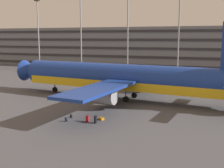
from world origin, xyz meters
TOP-DOWN VIEW (x-y plane):
  - ground_plane at (0.00, 0.00)m, footprint 600.00×600.00m
  - terminal_structure at (0.00, 49.25)m, footprint 121.31×18.36m
  - airliner at (2.97, -0.42)m, footprint 40.56×32.79m
  - light_mast_far_left at (-35.24, 32.94)m, footprint 1.80×0.50m
  - light_mast_left at (-20.92, 32.94)m, footprint 1.80×0.50m
  - light_mast_center_left at (-6.94, 32.94)m, footprint 1.80×0.50m
  - light_mast_center_right at (6.52, 32.94)m, footprint 1.80×0.50m
  - suitcase_laid_flat at (3.69, -13.20)m, footprint 0.22×0.44m
  - suitcase_red at (2.61, -13.00)m, footprint 0.41×0.31m
  - suitcase_scuffed at (3.79, -11.76)m, footprint 0.73×0.66m
  - backpack_navy at (0.13, -12.35)m, footprint 0.40×0.32m
  - backpack_silver at (0.32, -13.78)m, footprint 0.44×0.39m

SIDE VIEW (x-z plane):
  - ground_plane at x=0.00m, z-range 0.00..0.00m
  - suitcase_scuffed at x=3.79m, z-range 0.00..0.27m
  - backpack_navy at x=0.13m, z-range -0.03..0.48m
  - backpack_silver at x=0.32m, z-range -0.03..0.49m
  - suitcase_red at x=2.61m, z-range -0.05..0.78m
  - suitcase_laid_flat at x=3.69m, z-range -0.06..0.94m
  - airliner at x=2.97m, z-range -2.43..9.01m
  - terminal_structure at x=0.00m, z-range 0.00..12.52m
  - light_mast_far_left at x=-35.24m, z-range 1.68..22.54m
  - light_mast_center_left at x=-6.94m, z-range 1.69..23.12m
  - light_mast_center_right at x=6.52m, z-range 1.70..24.22m
  - light_mast_left at x=-20.92m, z-range 1.73..26.51m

